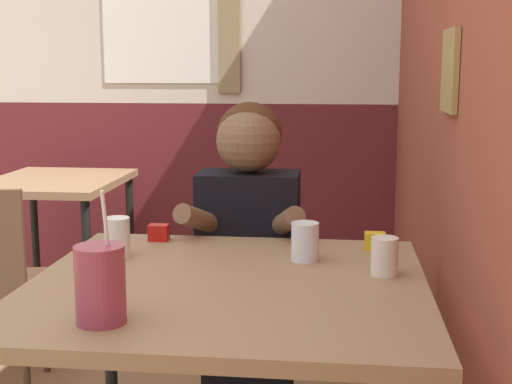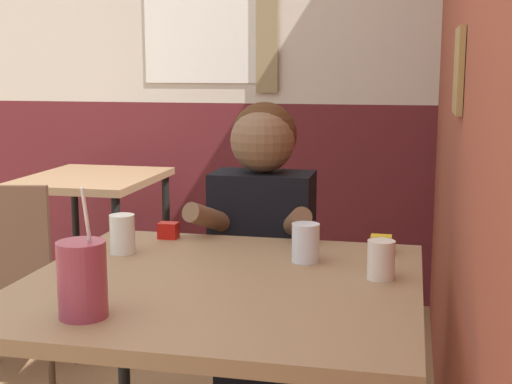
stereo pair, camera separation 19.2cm
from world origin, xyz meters
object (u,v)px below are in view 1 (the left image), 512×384
main_table (228,306)px  person_seated (249,262)px  background_table (56,200)px  cocktail_pitcher (100,284)px

main_table → person_seated: (-0.03, 0.65, -0.07)m
background_table → cocktail_pitcher: (0.87, -1.87, 0.19)m
person_seated → cocktail_pitcher: 1.01m
main_table → background_table: size_ratio=1.29×
main_table → background_table: (-1.08, 1.56, -0.04)m
background_table → person_seated: size_ratio=0.65×
main_table → person_seated: 0.65m
main_table → background_table: 1.90m
background_table → cocktail_pitcher: bearing=-65.2°
main_table → cocktail_pitcher: 0.41m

